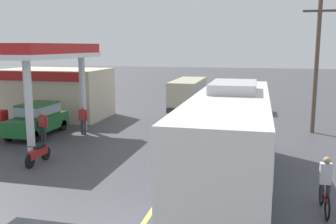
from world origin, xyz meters
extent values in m
plane|color=#424247|center=(0.00, 20.00, 0.00)|extent=(120.00, 120.00, 0.00)
cube|color=#D8CC4C|center=(0.00, 15.00, 0.00)|extent=(0.16, 50.00, 0.01)
cube|color=white|center=(2.13, 4.14, 1.88)|extent=(2.50, 11.00, 2.90)
cube|color=#1959B2|center=(2.13, 4.14, 0.77)|extent=(2.54, 11.04, 0.56)
cube|color=#8C9EAD|center=(2.13, -1.30, 2.42)|extent=(2.30, 0.10, 1.40)
cube|color=#8C9EAD|center=(0.86, 4.14, 2.33)|extent=(0.06, 9.35, 1.10)
cube|color=#8C9EAD|center=(3.40, 4.14, 2.33)|extent=(0.06, 9.35, 1.10)
cube|color=white|center=(2.13, -1.29, 3.12)|extent=(1.75, 0.08, 0.32)
cube|color=#B2B2B7|center=(2.13, 5.14, 3.51)|extent=(1.60, 2.80, 0.36)
cylinder|color=black|center=(1.03, 0.24, 0.50)|extent=(0.30, 1.00, 1.00)
cylinder|color=black|center=(1.03, 7.44, 0.50)|extent=(0.30, 1.00, 1.00)
cylinder|color=black|center=(3.23, 7.44, 0.50)|extent=(0.30, 1.00, 1.00)
cylinder|color=silver|center=(-7.08, 6.21, 2.30)|extent=(0.36, 0.36, 4.60)
cylinder|color=silver|center=(-7.08, 11.61, 2.30)|extent=(0.36, 0.36, 4.60)
cube|color=red|center=(-10.78, 8.91, 0.75)|extent=(0.70, 0.60, 1.50)
cube|color=beige|center=(-10.78, 15.11, 1.70)|extent=(7.00, 4.40, 3.40)
cube|color=#B21E1E|center=(-10.78, 12.87, 3.05)|extent=(6.30, 0.10, 0.60)
cube|color=#1E602D|center=(-8.98, 9.68, 0.72)|extent=(1.70, 4.20, 0.80)
cube|color=#1E602D|center=(-8.98, 9.88, 1.47)|extent=(1.50, 2.31, 0.70)
cube|color=#8C9EAD|center=(-8.98, 9.88, 1.47)|extent=(1.53, 2.35, 0.49)
cylinder|color=black|center=(-9.73, 8.18, 0.32)|extent=(0.20, 0.64, 0.64)
cylinder|color=black|center=(-8.23, 8.18, 0.32)|extent=(0.20, 0.64, 0.64)
cylinder|color=black|center=(-9.73, 11.18, 0.32)|extent=(0.20, 0.64, 0.64)
cylinder|color=black|center=(-8.23, 11.18, 0.32)|extent=(0.20, 0.64, 0.64)
cube|color=#BFB799|center=(-2.22, 19.53, 1.39)|extent=(2.00, 6.00, 2.10)
cube|color=#8C9EAD|center=(-2.22, 19.53, 1.79)|extent=(2.04, 5.10, 0.80)
cube|color=#2D2D33|center=(-2.22, 16.48, 0.54)|extent=(1.90, 0.16, 0.36)
cylinder|color=black|center=(-3.10, 17.53, 0.38)|extent=(0.22, 0.76, 0.76)
cylinder|color=black|center=(-1.34, 17.53, 0.38)|extent=(0.22, 0.76, 0.76)
cylinder|color=black|center=(-3.10, 21.53, 0.38)|extent=(0.22, 0.76, 0.76)
cylinder|color=black|center=(-1.34, 21.53, 0.38)|extent=(0.22, 0.76, 0.76)
torus|color=black|center=(5.10, 2.30, 0.36)|extent=(0.06, 0.72, 0.72)
torus|color=black|center=(5.10, 3.40, 0.36)|extent=(0.06, 0.72, 0.72)
cube|color=maroon|center=(5.10, 2.85, 0.51)|extent=(0.06, 1.10, 0.08)
cube|color=silver|center=(5.10, 2.95, 1.18)|extent=(0.34, 0.24, 0.64)
sphere|color=tan|center=(5.10, 2.90, 1.61)|extent=(0.22, 0.22, 0.22)
cylinder|color=#2D2D38|center=(5.00, 2.90, 0.68)|extent=(0.12, 0.12, 0.55)
cylinder|color=#2D2D38|center=(5.20, 2.90, 0.68)|extent=(0.12, 0.12, 0.55)
cylinder|color=black|center=(-6.02, 4.47, 0.30)|extent=(0.10, 0.60, 0.60)
cylinder|color=black|center=(-6.02, 5.67, 0.30)|extent=(0.10, 0.60, 0.60)
cube|color=maroon|center=(-6.02, 5.07, 0.50)|extent=(0.20, 1.30, 0.36)
cube|color=black|center=(-6.02, 5.22, 0.72)|extent=(0.24, 0.60, 0.12)
cylinder|color=#2D2D33|center=(-6.02, 4.52, 0.90)|extent=(0.55, 0.04, 0.04)
cylinder|color=#33333F|center=(-7.96, 8.50, 0.41)|extent=(0.14, 0.14, 0.82)
cylinder|color=#33333F|center=(-7.78, 8.50, 0.41)|extent=(0.14, 0.14, 0.82)
cube|color=#BF3333|center=(-7.87, 8.50, 1.12)|extent=(0.36, 0.22, 0.60)
sphere|color=tan|center=(-7.87, 8.50, 1.55)|extent=(0.22, 0.22, 0.22)
cylinder|color=#BF3333|center=(-8.10, 8.50, 1.07)|extent=(0.09, 0.09, 0.58)
cylinder|color=#BF3333|center=(-7.64, 8.50, 1.07)|extent=(0.09, 0.09, 0.58)
cylinder|color=#33333F|center=(-6.70, 10.60, 0.41)|extent=(0.14, 0.14, 0.82)
cylinder|color=#33333F|center=(-6.52, 10.60, 0.41)|extent=(0.14, 0.14, 0.82)
cube|color=#BF3333|center=(-6.61, 10.60, 1.12)|extent=(0.36, 0.22, 0.60)
sphere|color=tan|center=(-6.61, 10.60, 1.55)|extent=(0.22, 0.22, 0.22)
cylinder|color=#BF3333|center=(-6.84, 10.60, 1.07)|extent=(0.09, 0.09, 0.58)
cylinder|color=#BF3333|center=(-6.38, 10.60, 1.07)|extent=(0.09, 0.09, 0.58)
cube|color=olive|center=(2.34, 20.41, 0.72)|extent=(1.70, 4.20, 0.80)
cube|color=olive|center=(2.34, 20.61, 1.47)|extent=(1.50, 2.31, 0.70)
cube|color=#8C9EAD|center=(2.34, 20.61, 1.47)|extent=(1.53, 2.35, 0.49)
cylinder|color=black|center=(1.59, 18.91, 0.32)|extent=(0.20, 0.64, 0.64)
cylinder|color=black|center=(3.09, 18.91, 0.32)|extent=(0.20, 0.64, 0.64)
cylinder|color=black|center=(1.59, 21.91, 0.32)|extent=(0.20, 0.64, 0.64)
cylinder|color=black|center=(3.09, 21.91, 0.32)|extent=(0.20, 0.64, 0.64)
cylinder|color=brown|center=(6.14, 14.11, 3.74)|extent=(0.24, 0.24, 7.48)
cube|color=#4C3D33|center=(6.14, 14.11, 6.88)|extent=(1.80, 0.12, 0.12)
camera|label=1|loc=(3.04, -8.82, 4.98)|focal=40.60mm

